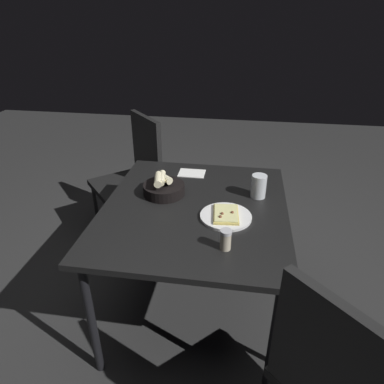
{
  "coord_description": "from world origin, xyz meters",
  "views": [
    {
      "loc": [
        0.22,
        -1.5,
        1.6
      ],
      "look_at": [
        -0.02,
        0.06,
        0.76
      ],
      "focal_mm": 32.12,
      "sensor_mm": 36.0,
      "label": 1
    }
  ],
  "objects_px": {
    "bread_basket": "(164,188)",
    "chair_near": "(345,383)",
    "pizza_plate": "(226,216)",
    "beer_glass": "(259,187)",
    "pepper_shaker": "(226,241)",
    "dining_table": "(195,216)",
    "chair_far": "(135,171)"
  },
  "relations": [
    {
      "from": "pizza_plate",
      "to": "pepper_shaker",
      "type": "xyz_separation_m",
      "value": [
        0.01,
        -0.24,
        0.03
      ]
    },
    {
      "from": "pizza_plate",
      "to": "chair_near",
      "type": "xyz_separation_m",
      "value": [
        0.44,
        -0.66,
        -0.19
      ]
    },
    {
      "from": "dining_table",
      "to": "chair_near",
      "type": "relative_size",
      "value": 1.15
    },
    {
      "from": "chair_far",
      "to": "pepper_shaker",
      "type": "bearing_deg",
      "value": -55.58
    },
    {
      "from": "pizza_plate",
      "to": "pepper_shaker",
      "type": "bearing_deg",
      "value": -86.69
    },
    {
      "from": "dining_table",
      "to": "chair_near",
      "type": "height_order",
      "value": "chair_near"
    },
    {
      "from": "beer_glass",
      "to": "chair_far",
      "type": "height_order",
      "value": "chair_far"
    },
    {
      "from": "pepper_shaker",
      "to": "beer_glass",
      "type": "bearing_deg",
      "value": 73.55
    },
    {
      "from": "dining_table",
      "to": "beer_glass",
      "type": "height_order",
      "value": "beer_glass"
    },
    {
      "from": "bread_basket",
      "to": "pepper_shaker",
      "type": "distance_m",
      "value": 0.56
    },
    {
      "from": "chair_near",
      "to": "beer_glass",
      "type": "bearing_deg",
      "value": 107.57
    },
    {
      "from": "dining_table",
      "to": "beer_glass",
      "type": "relative_size",
      "value": 8.53
    },
    {
      "from": "bread_basket",
      "to": "beer_glass",
      "type": "xyz_separation_m",
      "value": [
        0.5,
        0.05,
        0.02
      ]
    },
    {
      "from": "beer_glass",
      "to": "chair_near",
      "type": "distance_m",
      "value": 0.97
    },
    {
      "from": "beer_glass",
      "to": "chair_far",
      "type": "relative_size",
      "value": 0.14
    },
    {
      "from": "chair_far",
      "to": "chair_near",
      "type": "bearing_deg",
      "value": -52.1
    },
    {
      "from": "pizza_plate",
      "to": "chair_near",
      "type": "height_order",
      "value": "chair_near"
    },
    {
      "from": "pepper_shaker",
      "to": "chair_near",
      "type": "height_order",
      "value": "chair_near"
    },
    {
      "from": "bread_basket",
      "to": "chair_near",
      "type": "distance_m",
      "value": 1.18
    },
    {
      "from": "chair_far",
      "to": "pizza_plate",
      "type": "bearing_deg",
      "value": -49.18
    },
    {
      "from": "dining_table",
      "to": "chair_near",
      "type": "xyz_separation_m",
      "value": [
        0.6,
        -0.74,
        -0.12
      ]
    },
    {
      "from": "pizza_plate",
      "to": "beer_glass",
      "type": "xyz_separation_m",
      "value": [
        0.16,
        0.24,
        0.05
      ]
    },
    {
      "from": "bread_basket",
      "to": "beer_glass",
      "type": "height_order",
      "value": "beer_glass"
    },
    {
      "from": "pepper_shaker",
      "to": "chair_near",
      "type": "distance_m",
      "value": 0.63
    },
    {
      "from": "chair_far",
      "to": "bread_basket",
      "type": "bearing_deg",
      "value": -59.77
    },
    {
      "from": "pizza_plate",
      "to": "beer_glass",
      "type": "bearing_deg",
      "value": 56.77
    },
    {
      "from": "bread_basket",
      "to": "chair_far",
      "type": "relative_size",
      "value": 0.24
    },
    {
      "from": "dining_table",
      "to": "bread_basket",
      "type": "relative_size",
      "value": 4.77
    },
    {
      "from": "dining_table",
      "to": "pepper_shaker",
      "type": "relative_size",
      "value": 11.6
    },
    {
      "from": "pizza_plate",
      "to": "chair_near",
      "type": "relative_size",
      "value": 0.27
    },
    {
      "from": "bread_basket",
      "to": "chair_near",
      "type": "height_order",
      "value": "chair_near"
    },
    {
      "from": "beer_glass",
      "to": "chair_near",
      "type": "height_order",
      "value": "chair_near"
    }
  ]
}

